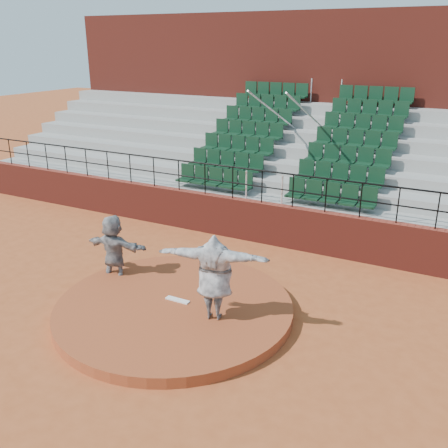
{
  "coord_description": "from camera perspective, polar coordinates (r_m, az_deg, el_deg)",
  "views": [
    {
      "loc": [
        5.77,
        -8.52,
        5.96
      ],
      "look_at": [
        0.0,
        2.5,
        1.4
      ],
      "focal_mm": 40.0,
      "sensor_mm": 36.0,
      "label": 1
    }
  ],
  "objects": [
    {
      "name": "ground",
      "position": [
        11.89,
        -5.68,
        -10.06
      ],
      "size": [
        90.0,
        90.0,
        0.0
      ],
      "primitive_type": "plane",
      "color": "#A84E26",
      "rests_on": "ground"
    },
    {
      "name": "pitchers_mound",
      "position": [
        11.83,
        -5.7,
        -9.54
      ],
      "size": [
        5.5,
        5.5,
        0.25
      ],
      "primitive_type": "cylinder",
      "color": "#994322",
      "rests_on": "ground"
    },
    {
      "name": "pitching_rubber",
      "position": [
        11.87,
        -5.33,
        -8.64
      ],
      "size": [
        0.6,
        0.15,
        0.03
      ],
      "primitive_type": "cube",
      "color": "white",
      "rests_on": "pitchers_mound"
    },
    {
      "name": "boundary_wall",
      "position": [
        15.63,
        4.25,
        0.21
      ],
      "size": [
        24.0,
        0.3,
        1.3
      ],
      "primitive_type": "cube",
      "color": "maroon",
      "rests_on": "ground"
    },
    {
      "name": "wall_railing",
      "position": [
        15.22,
        4.39,
        5.1
      ],
      "size": [
        24.04,
        0.05,
        1.03
      ],
      "color": "black",
      "rests_on": "boundary_wall"
    },
    {
      "name": "seating_deck",
      "position": [
        18.67,
        8.83,
        5.86
      ],
      "size": [
        24.0,
        5.97,
        4.63
      ],
      "color": "gray",
      "rests_on": "ground"
    },
    {
      "name": "press_box_facade",
      "position": [
        22.03,
        12.62,
        13.39
      ],
      "size": [
        24.0,
        3.0,
        7.1
      ],
      "primitive_type": "cube",
      "color": "maroon",
      "rests_on": "ground"
    },
    {
      "name": "pitcher",
      "position": [
        10.73,
        -1.1,
        -6.06
      ],
      "size": [
        2.48,
        1.23,
        1.95
      ],
      "primitive_type": "imported",
      "rotation": [
        0.0,
        0.0,
        3.39
      ],
      "color": "black",
      "rests_on": "pitchers_mound"
    },
    {
      "name": "fielder",
      "position": [
        13.19,
        -12.47,
        -2.82
      ],
      "size": [
        1.76,
        0.71,
        1.85
      ],
      "primitive_type": "imported",
      "rotation": [
        0.0,
        0.0,
        3.24
      ],
      "color": "black",
      "rests_on": "ground"
    }
  ]
}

